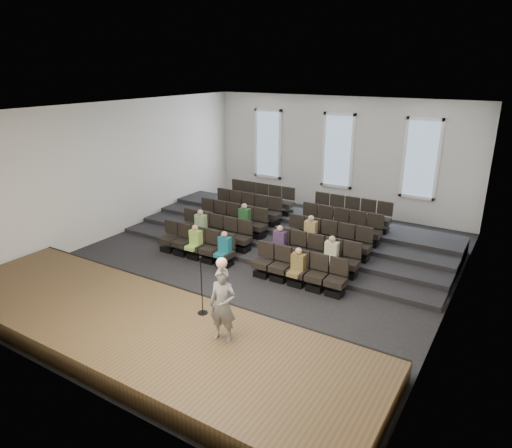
{
  "coord_description": "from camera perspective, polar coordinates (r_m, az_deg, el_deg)",
  "views": [
    {
      "loc": [
        7.3,
        -11.67,
        6.2
      ],
      "look_at": [
        -0.19,
        0.5,
        1.22
      ],
      "focal_mm": 32.0,
      "sensor_mm": 36.0,
      "label": 1
    }
  ],
  "objects": [
    {
      "name": "ground",
      "position": [
        15.1,
        -0.37,
        -5.03
      ],
      "size": [
        14.0,
        14.0,
        0.0
      ],
      "primitive_type": "plane",
      "color": "black",
      "rests_on": "ground"
    },
    {
      "name": "wall_left",
      "position": [
        18.09,
        -16.9,
        6.59
      ],
      "size": [
        0.04,
        14.0,
        5.0
      ],
      "primitive_type": "cube",
      "color": "silver",
      "rests_on": "ground"
    },
    {
      "name": "wall_front",
      "position": [
        9.41,
        -23.8,
        -5.66
      ],
      "size": [
        12.0,
        0.04,
        5.0
      ],
      "primitive_type": "cube",
      "color": "silver",
      "rests_on": "ground"
    },
    {
      "name": "stage",
      "position": [
        11.48,
        -14.33,
        -12.65
      ],
      "size": [
        11.8,
        3.6,
        0.5
      ],
      "primitive_type": "cube",
      "color": "#4C3A20",
      "rests_on": "ground"
    },
    {
      "name": "seating_rows",
      "position": [
        16.07,
        2.53,
        -0.88
      ],
      "size": [
        6.8,
        4.7,
        1.67
      ],
      "color": "black",
      "rests_on": "ground"
    },
    {
      "name": "audience",
      "position": [
        15.04,
        0.27,
        -1.78
      ],
      "size": [
        5.45,
        2.64,
        1.1
      ],
      "color": "#99CD52",
      "rests_on": "seating_rows"
    },
    {
      "name": "stage_lip",
      "position": [
        12.58,
        -8.54,
        -9.24
      ],
      "size": [
        11.8,
        0.06,
        0.52
      ],
      "primitive_type": "cube",
      "color": "black",
      "rests_on": "ground"
    },
    {
      "name": "ceiling",
      "position": [
        13.82,
        -0.42,
        14.28
      ],
      "size": [
        12.0,
        14.0,
        0.02
      ],
      "primitive_type": "cube",
      "color": "white",
      "rests_on": "ground"
    },
    {
      "name": "wall_right",
      "position": [
        12.31,
        24.11,
        -0.0
      ],
      "size": [
        0.04,
        14.0,
        5.0
      ],
      "primitive_type": "cube",
      "color": "silver",
      "rests_on": "ground"
    },
    {
      "name": "speaker",
      "position": [
        9.95,
        -4.17,
        -10.06
      ],
      "size": [
        0.68,
        0.51,
        1.68
      ],
      "primitive_type": "imported",
      "rotation": [
        0.0,
        0.0,
        0.19
      ],
      "color": "#64625F",
      "rests_on": "stage"
    },
    {
      "name": "mic_stand",
      "position": [
        11.15,
        -6.76,
        -9.01
      ],
      "size": [
        0.25,
        0.25,
        1.51
      ],
      "color": "black",
      "rests_on": "stage"
    },
    {
      "name": "risers",
      "position": [
        17.59,
        5.1,
        -0.81
      ],
      "size": [
        11.8,
        4.8,
        0.6
      ],
      "color": "black",
      "rests_on": "ground"
    },
    {
      "name": "wall_back",
      "position": [
        20.4,
        10.23,
        8.47
      ],
      "size": [
        12.0,
        0.04,
        5.0
      ],
      "primitive_type": "cube",
      "color": "silver",
      "rests_on": "ground"
    },
    {
      "name": "windows",
      "position": [
        20.31,
        10.19,
        8.99
      ],
      "size": [
        8.44,
        0.1,
        3.24
      ],
      "color": "white",
      "rests_on": "wall_back"
    }
  ]
}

